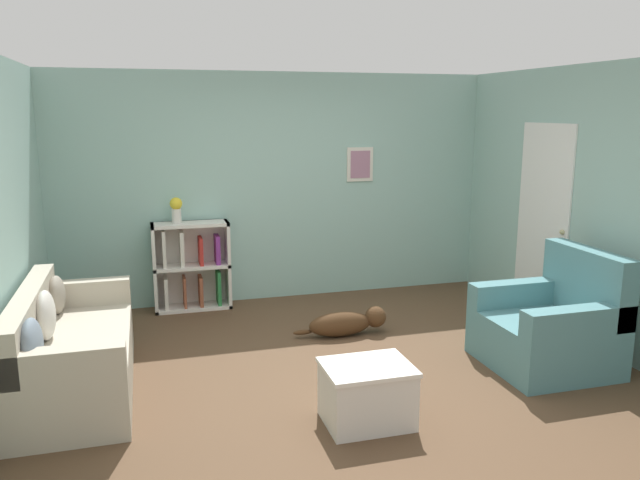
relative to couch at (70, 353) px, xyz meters
The scene contains 9 objects.
ground_plane 2.13m from the couch, ahead, with size 14.00×14.00×0.00m, color brown.
wall_back 3.13m from the couch, 44.98° to the left, with size 5.60×0.13×2.60m.
wall_right 4.75m from the couch, ahead, with size 0.16×5.00×2.60m.
couch is the anchor object (origin of this frame).
bookshelf 2.20m from the couch, 60.18° to the left, with size 0.83×0.30×0.98m.
recliner_chair 3.99m from the couch, ahead, with size 0.96×0.99×1.01m.
coffee_table 2.34m from the couch, 28.32° to the right, with size 0.62×0.49×0.43m.
dog 2.56m from the couch, 13.53° to the left, with size 0.94×0.22×0.27m.
vase 2.26m from the couch, 63.16° to the left, with size 0.13×0.13×0.28m.
Camera 1 is at (-1.48, -4.79, 2.17)m, focal length 35.00 mm.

